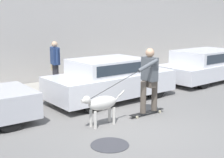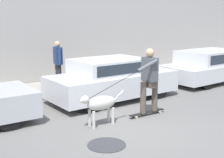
# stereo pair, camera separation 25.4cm
# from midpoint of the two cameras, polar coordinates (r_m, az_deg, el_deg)

# --- Properties ---
(ground_plane) EXTENTS (36.00, 36.00, 0.00)m
(ground_plane) POSITION_cam_midpoint_polar(r_m,az_deg,el_deg) (7.29, 5.48, -9.03)
(ground_plane) COLOR slate
(back_wall) EXTENTS (32.00, 0.30, 4.52)m
(back_wall) POSITION_cam_midpoint_polar(r_m,az_deg,el_deg) (11.95, -13.69, 9.73)
(back_wall) COLOR #B2ADA8
(back_wall) RESTS_ON ground_plane
(sidewalk_curb) EXTENTS (30.00, 2.27, 0.12)m
(sidewalk_curb) POSITION_cam_midpoint_polar(r_m,az_deg,el_deg) (11.03, -10.57, -1.81)
(sidewalk_curb) COLOR #A39E93
(sidewalk_curb) RESTS_ON ground_plane
(parked_car_1) EXTENTS (4.02, 1.73, 1.29)m
(parked_car_1) POSITION_cam_midpoint_polar(r_m,az_deg,el_deg) (9.56, 0.76, -0.13)
(parked_car_1) COLOR black
(parked_car_1) RESTS_ON ground_plane
(parked_car_2) EXTENTS (4.48, 1.91, 1.24)m
(parked_car_2) POSITION_cam_midpoint_polar(r_m,az_deg,el_deg) (13.00, 18.22, 2.28)
(parked_car_2) COLOR black
(parked_car_2) RESTS_ON ground_plane
(dog) EXTENTS (1.24, 0.33, 0.79)m
(dog) POSITION_cam_midpoint_polar(r_m,az_deg,el_deg) (7.31, -1.14, -4.56)
(dog) COLOR beige
(dog) RESTS_ON ground_plane
(skateboarder) EXTENTS (2.39, 0.62, 1.75)m
(skateboarder) POSITION_cam_midpoint_polar(r_m,az_deg,el_deg) (8.04, 7.69, 0.23)
(skateboarder) COLOR beige
(skateboarder) RESTS_ON ground_plane
(pedestrian_with_bag) EXTENTS (0.31, 0.75, 1.60)m
(pedestrian_with_bag) POSITION_cam_midpoint_polar(r_m,az_deg,el_deg) (10.91, -9.20, 3.08)
(pedestrian_with_bag) COLOR #28282D
(pedestrian_with_bag) RESTS_ON sidewalk_curb
(manhole_cover) EXTENTS (0.78, 0.78, 0.01)m
(manhole_cover) POSITION_cam_midpoint_polar(r_m,az_deg,el_deg) (6.38, 0.16, -11.95)
(manhole_cover) COLOR #38383D
(manhole_cover) RESTS_ON ground_plane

